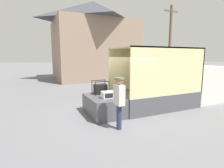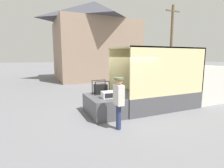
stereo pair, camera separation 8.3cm
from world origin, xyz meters
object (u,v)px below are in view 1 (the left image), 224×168
microwave (108,95)px  worker_person (119,98)px  portable_generator (101,89)px  box_truck (179,87)px  utility_pole (170,42)px

microwave → worker_person: worker_person is taller
portable_generator → box_truck: bearing=-7.4°
box_truck → microwave: (-4.27, -0.37, 0.07)m
box_truck → portable_generator: box_truck is taller
microwave → box_truck: bearing=5.0°
box_truck → utility_pole: 11.00m
box_truck → worker_person: 4.77m
utility_pole → microwave: bearing=-142.2°
worker_person → box_truck: bearing=21.1°
microwave → portable_generator: (0.02, 0.92, 0.09)m
worker_person → microwave: bearing=82.5°
microwave → portable_generator: size_ratio=0.80×
portable_generator → microwave: bearing=-90.9°
box_truck → utility_pole: size_ratio=0.80×
box_truck → worker_person: size_ratio=3.47×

